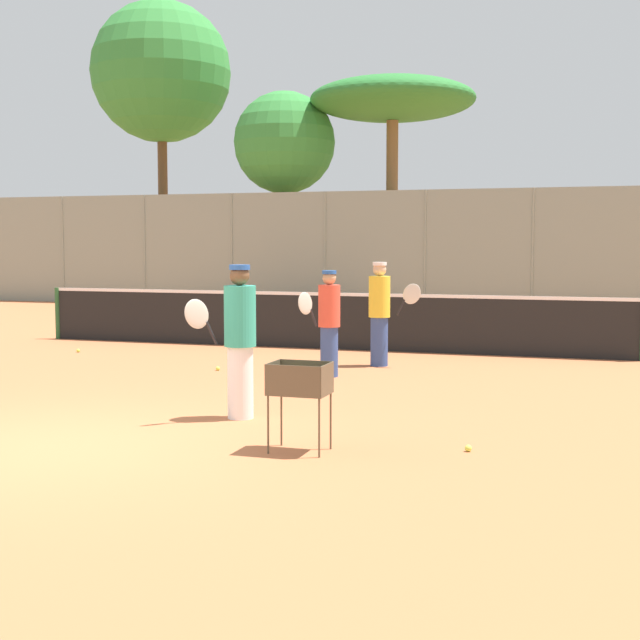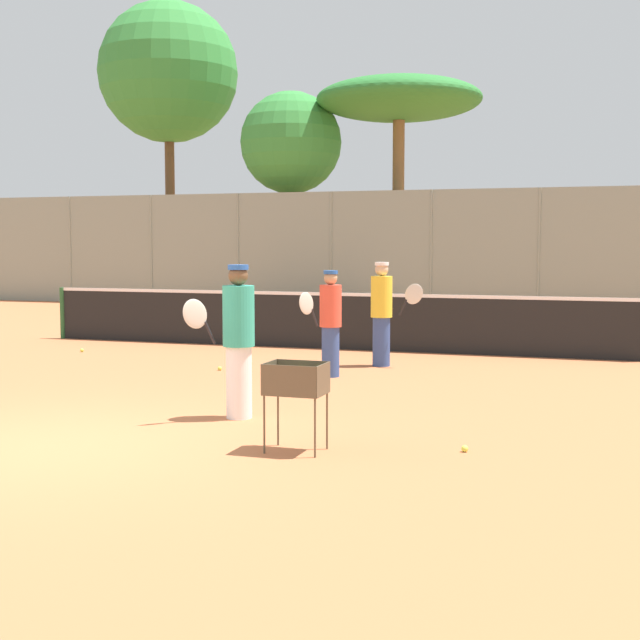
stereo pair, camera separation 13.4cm
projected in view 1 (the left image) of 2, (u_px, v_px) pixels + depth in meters
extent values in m
plane|color=#B7663D|center=(50.00, 447.00, 8.73)|extent=(80.00, 80.00, 0.00)
cylinder|color=#26592D|center=(58.00, 313.00, 18.60)|extent=(0.10, 0.10, 1.07)
cube|color=black|center=(320.00, 322.00, 16.83)|extent=(11.53, 0.01, 1.01)
cube|color=white|center=(320.00, 294.00, 16.78)|extent=(11.53, 0.02, 0.06)
cylinder|color=gray|center=(63.00, 249.00, 30.10)|extent=(0.08, 0.08, 3.56)
cylinder|color=gray|center=(145.00, 250.00, 29.14)|extent=(0.08, 0.08, 3.56)
cylinder|color=gray|center=(232.00, 250.00, 28.19)|extent=(0.08, 0.08, 3.56)
cylinder|color=gray|center=(325.00, 250.00, 27.24)|extent=(0.08, 0.08, 3.56)
cylinder|color=gray|center=(425.00, 250.00, 26.28)|extent=(0.08, 0.08, 3.56)
cylinder|color=gray|center=(533.00, 251.00, 25.33)|extent=(0.08, 0.08, 3.56)
cube|color=gray|center=(425.00, 250.00, 26.28)|extent=(31.02, 0.01, 3.56)
cylinder|color=brown|center=(163.00, 207.00, 32.65)|extent=(0.35, 0.35, 6.66)
sphere|color=#338438|center=(161.00, 72.00, 32.23)|extent=(5.06, 5.06, 5.06)
cylinder|color=brown|center=(285.00, 239.00, 29.46)|extent=(0.55, 0.55, 4.28)
sphere|color=#338438|center=(284.00, 143.00, 29.18)|extent=(3.33, 3.33, 3.33)
cylinder|color=brown|center=(392.00, 214.00, 28.43)|extent=(0.38, 0.38, 5.87)
ellipsoid|color=#28722D|center=(393.00, 99.00, 28.12)|extent=(5.23, 5.23, 1.31)
cylinder|color=#334C8C|center=(379.00, 342.00, 14.48)|extent=(0.28, 0.28, 0.80)
cylinder|color=yellow|center=(379.00, 297.00, 14.42)|extent=(0.35, 0.35, 0.67)
sphere|color=#DBB28C|center=(380.00, 269.00, 14.38)|extent=(0.22, 0.22, 0.22)
cylinder|color=white|center=(380.00, 264.00, 14.38)|extent=(0.23, 0.23, 0.05)
cylinder|color=black|center=(401.00, 307.00, 14.33)|extent=(0.15, 0.03, 0.27)
ellipsoid|color=silver|center=(412.00, 294.00, 14.26)|extent=(0.40, 0.04, 0.43)
cylinder|color=#334C8C|center=(329.00, 352.00, 13.32)|extent=(0.27, 0.27, 0.75)
cylinder|color=#E54C38|center=(329.00, 306.00, 13.26)|extent=(0.33, 0.33, 0.63)
sphere|color=tan|center=(329.00, 278.00, 13.22)|extent=(0.20, 0.20, 0.20)
cylinder|color=#2659B2|center=(329.00, 272.00, 13.21)|extent=(0.21, 0.21, 0.05)
cylinder|color=black|center=(313.00, 318.00, 13.02)|extent=(0.09, 0.14, 0.27)
ellipsoid|color=silver|center=(305.00, 303.00, 12.87)|extent=(0.20, 0.37, 0.43)
cylinder|color=white|center=(240.00, 382.00, 10.15)|extent=(0.29, 0.29, 0.83)
cylinder|color=teal|center=(240.00, 316.00, 10.08)|extent=(0.36, 0.36, 0.69)
sphere|color=brown|center=(240.00, 276.00, 10.04)|extent=(0.22, 0.22, 0.22)
cylinder|color=#2659B2|center=(240.00, 267.00, 10.03)|extent=(0.24, 0.24, 0.06)
cylinder|color=black|center=(212.00, 333.00, 9.90)|extent=(0.11, 0.13, 0.27)
ellipsoid|color=silver|center=(197.00, 314.00, 9.78)|extent=(0.27, 0.33, 0.43)
cylinder|color=brown|center=(268.00, 425.00, 8.44)|extent=(0.02, 0.02, 0.56)
cylinder|color=brown|center=(319.00, 428.00, 8.29)|extent=(0.02, 0.02, 0.56)
cylinder|color=brown|center=(281.00, 418.00, 8.78)|extent=(0.02, 0.02, 0.56)
cylinder|color=brown|center=(331.00, 421.00, 8.63)|extent=(0.02, 0.02, 0.56)
cube|color=brown|center=(300.00, 393.00, 8.51)|extent=(0.55, 0.40, 0.01)
cube|color=brown|center=(293.00, 381.00, 8.31)|extent=(0.55, 0.01, 0.30)
cube|color=brown|center=(306.00, 375.00, 8.69)|extent=(0.55, 0.01, 0.30)
cube|color=brown|center=(273.00, 377.00, 8.58)|extent=(0.01, 0.40, 0.30)
cube|color=brown|center=(327.00, 380.00, 8.41)|extent=(0.01, 0.40, 0.30)
sphere|color=#D1E54C|center=(287.00, 384.00, 8.50)|extent=(0.07, 0.07, 0.07)
sphere|color=#D1E54C|center=(291.00, 381.00, 8.66)|extent=(0.07, 0.07, 0.07)
sphere|color=#D1E54C|center=(299.00, 388.00, 8.55)|extent=(0.07, 0.07, 0.07)
sphere|color=#D1E54C|center=(315.00, 384.00, 8.46)|extent=(0.07, 0.07, 0.07)
sphere|color=#D1E54C|center=(289.00, 381.00, 8.66)|extent=(0.07, 0.07, 0.07)
sphere|color=#D1E54C|center=(292.00, 390.00, 8.47)|extent=(0.07, 0.07, 0.07)
sphere|color=#D1E54C|center=(313.00, 386.00, 8.35)|extent=(0.07, 0.07, 0.07)
sphere|color=#D1E54C|center=(289.00, 381.00, 8.67)|extent=(0.07, 0.07, 0.07)
sphere|color=#D1E54C|center=(292.00, 384.00, 8.46)|extent=(0.07, 0.07, 0.07)
sphere|color=#D1E54C|center=(302.00, 384.00, 8.49)|extent=(0.07, 0.07, 0.07)
sphere|color=#D1E54C|center=(310.00, 387.00, 8.33)|extent=(0.07, 0.07, 0.07)
sphere|color=#D1E54C|center=(300.00, 383.00, 8.54)|extent=(0.07, 0.07, 0.07)
sphere|color=#D1E54C|center=(218.00, 368.00, 13.97)|extent=(0.07, 0.07, 0.07)
sphere|color=#D1E54C|center=(78.00, 351.00, 16.31)|extent=(0.07, 0.07, 0.07)
sphere|color=#D1E54C|center=(379.00, 361.00, 14.82)|extent=(0.07, 0.07, 0.07)
sphere|color=#D1E54C|center=(468.00, 448.00, 8.54)|extent=(0.07, 0.07, 0.07)
sphere|color=#D1E54C|center=(232.00, 378.00, 12.96)|extent=(0.07, 0.07, 0.07)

